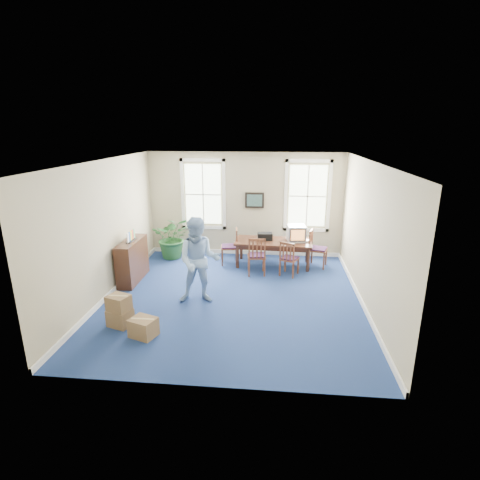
# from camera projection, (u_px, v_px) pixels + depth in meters

# --- Properties ---
(floor) EXTENTS (6.50, 6.50, 0.00)m
(floor) POSITION_uv_depth(u_px,v_px,m) (233.00, 297.00, 8.95)
(floor) COLOR navy
(floor) RESTS_ON ground
(ceiling) EXTENTS (6.50, 6.50, 0.00)m
(ceiling) POSITION_uv_depth(u_px,v_px,m) (233.00, 161.00, 8.02)
(ceiling) COLOR white
(ceiling) RESTS_ON ground
(wall_back) EXTENTS (6.50, 0.00, 6.50)m
(wall_back) POSITION_uv_depth(u_px,v_px,m) (245.00, 205.00, 11.58)
(wall_back) COLOR tan
(wall_back) RESTS_ON ground
(wall_front) EXTENTS (6.50, 0.00, 6.50)m
(wall_front) POSITION_uv_depth(u_px,v_px,m) (208.00, 293.00, 5.39)
(wall_front) COLOR tan
(wall_front) RESTS_ON ground
(wall_left) EXTENTS (0.00, 6.50, 6.50)m
(wall_left) POSITION_uv_depth(u_px,v_px,m) (106.00, 229.00, 8.76)
(wall_left) COLOR tan
(wall_left) RESTS_ON ground
(wall_right) EXTENTS (0.00, 6.50, 6.50)m
(wall_right) POSITION_uv_depth(u_px,v_px,m) (369.00, 236.00, 8.21)
(wall_right) COLOR tan
(wall_right) RESTS_ON ground
(baseboard_back) EXTENTS (6.00, 0.04, 0.12)m
(baseboard_back) POSITION_uv_depth(u_px,v_px,m) (245.00, 252.00, 12.00)
(baseboard_back) COLOR white
(baseboard_back) RESTS_ON ground
(baseboard_left) EXTENTS (0.04, 6.50, 0.12)m
(baseboard_left) POSITION_uv_depth(u_px,v_px,m) (114.00, 290.00, 9.20)
(baseboard_left) COLOR white
(baseboard_left) RESTS_ON ground
(baseboard_right) EXTENTS (0.04, 6.50, 0.12)m
(baseboard_right) POSITION_uv_depth(u_px,v_px,m) (361.00, 300.00, 8.66)
(baseboard_right) COLOR white
(baseboard_right) RESTS_ON ground
(window_left) EXTENTS (1.40, 0.12, 2.20)m
(window_left) POSITION_uv_depth(u_px,v_px,m) (203.00, 194.00, 11.60)
(window_left) COLOR white
(window_left) RESTS_ON ground
(window_right) EXTENTS (1.40, 0.12, 2.20)m
(window_right) POSITION_uv_depth(u_px,v_px,m) (307.00, 196.00, 11.30)
(window_right) COLOR white
(window_right) RESTS_ON ground
(wall_picture) EXTENTS (0.58, 0.06, 0.48)m
(wall_picture) POSITION_uv_depth(u_px,v_px,m) (255.00, 200.00, 11.47)
(wall_picture) COLOR black
(wall_picture) RESTS_ON ground
(conference_table) EXTENTS (2.24, 1.10, 0.75)m
(conference_table) POSITION_uv_depth(u_px,v_px,m) (273.00, 253.00, 10.94)
(conference_table) COLOR #412315
(conference_table) RESTS_ON ground
(crt_tv) EXTENTS (0.57, 0.61, 0.45)m
(crt_tv) POSITION_uv_depth(u_px,v_px,m) (296.00, 233.00, 10.76)
(crt_tv) COLOR #B7B7BC
(crt_tv) RESTS_ON conference_table
(game_console) EXTENTS (0.18, 0.21, 0.05)m
(game_console) POSITION_uv_depth(u_px,v_px,m) (306.00, 241.00, 10.74)
(game_console) COLOR white
(game_console) RESTS_ON conference_table
(equipment_bag) EXTENTS (0.45, 0.32, 0.21)m
(equipment_bag) POSITION_uv_depth(u_px,v_px,m) (265.00, 236.00, 10.87)
(equipment_bag) COLOR black
(equipment_bag) RESTS_ON conference_table
(chair_near_left) EXTENTS (0.53, 0.53, 1.08)m
(chair_near_left) POSITION_uv_depth(u_px,v_px,m) (256.00, 255.00, 10.22)
(chair_near_left) COLOR brown
(chair_near_left) RESTS_ON ground
(chair_near_right) EXTENTS (0.58, 0.58, 0.98)m
(chair_near_right) POSITION_uv_depth(u_px,v_px,m) (289.00, 258.00, 10.15)
(chair_near_right) COLOR brown
(chair_near_right) RESTS_ON ground
(chair_end_left) EXTENTS (0.53, 0.53, 1.06)m
(chair_end_left) POSITION_uv_depth(u_px,v_px,m) (229.00, 246.00, 11.01)
(chair_end_left) COLOR brown
(chair_end_left) RESTS_ON ground
(chair_end_right) EXTENTS (0.60, 0.60, 1.08)m
(chair_end_right) POSITION_uv_depth(u_px,v_px,m) (318.00, 249.00, 10.77)
(chair_end_right) COLOR brown
(chair_end_right) RESTS_ON ground
(man) EXTENTS (1.06, 0.86, 2.01)m
(man) POSITION_uv_depth(u_px,v_px,m) (199.00, 261.00, 8.45)
(man) COLOR #8EB3E0
(man) RESTS_ON ground
(credenza) EXTENTS (0.41, 1.39, 1.09)m
(credenza) POSITION_uv_depth(u_px,v_px,m) (132.00, 261.00, 9.78)
(credenza) COLOR #412315
(credenza) RESTS_ON ground
(brochure_rack) EXTENTS (0.22, 0.64, 0.28)m
(brochure_rack) POSITION_uv_depth(u_px,v_px,m) (131.00, 236.00, 9.59)
(brochure_rack) COLOR #99999E
(brochure_rack) RESTS_ON credenza
(potted_plant) EXTENTS (1.35, 1.23, 1.31)m
(potted_plant) POSITION_uv_depth(u_px,v_px,m) (173.00, 237.00, 11.49)
(potted_plant) COLOR #1F4E21
(potted_plant) RESTS_ON ground
(cardboard_boxes) EXTENTS (1.56, 1.56, 0.70)m
(cardboard_boxes) POSITION_uv_depth(u_px,v_px,m) (129.00, 308.00, 7.64)
(cardboard_boxes) COLOR olive
(cardboard_boxes) RESTS_ON ground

